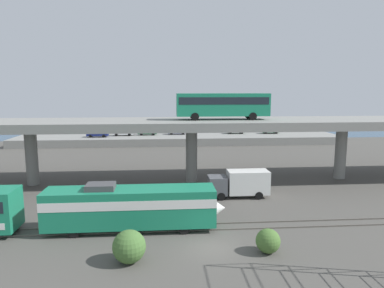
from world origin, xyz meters
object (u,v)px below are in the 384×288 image
(train_locomotive, at_px, (139,205))
(parked_car_2, at_px, (236,130))
(parked_car_5, at_px, (270,130))
(transit_bus_on_overpass, at_px, (223,104))
(parked_car_1, at_px, (123,132))
(service_truck_west, at_px, (240,183))
(parked_car_0, at_px, (97,134))
(parked_car_3, at_px, (147,132))
(parked_car_4, at_px, (177,131))

(train_locomotive, xyz_separation_m, parked_car_2, (19.22, 52.69, 0.28))
(parked_car_5, bearing_deg, parked_car_2, -2.48)
(transit_bus_on_overpass, relative_size, parked_car_1, 2.59)
(transit_bus_on_overpass, bearing_deg, service_truck_west, -83.55)
(transit_bus_on_overpass, bearing_deg, parked_car_0, 124.07)
(transit_bus_on_overpass, xyz_separation_m, parked_car_2, (9.32, 36.63, -7.77))
(service_truck_west, bearing_deg, train_locomotive, 38.69)
(parked_car_3, distance_m, parked_car_4, 6.89)
(parked_car_4, bearing_deg, parked_car_2, 1.13)
(parked_car_3, bearing_deg, parked_car_5, 1.41)
(parked_car_0, bearing_deg, transit_bus_on_overpass, -55.93)
(parked_car_0, distance_m, parked_car_2, 31.82)
(parked_car_1, distance_m, parked_car_2, 26.31)
(parked_car_5, bearing_deg, parked_car_3, 1.41)
(service_truck_west, distance_m, parked_car_4, 44.16)
(transit_bus_on_overpass, relative_size, parked_car_5, 2.95)
(service_truck_west, relative_size, parked_car_5, 1.67)
(parked_car_4, relative_size, parked_car_5, 1.07)
(transit_bus_on_overpass, height_order, parked_car_3, transit_bus_on_overpass)
(transit_bus_on_overpass, distance_m, parked_car_1, 39.61)
(parked_car_1, bearing_deg, parked_car_4, 6.49)
(parked_car_2, distance_m, parked_car_3, 20.86)
(service_truck_west, height_order, parked_car_5, parked_car_5)
(parked_car_2, xyz_separation_m, parked_car_5, (8.29, -0.36, -0.00))
(train_locomotive, bearing_deg, transit_bus_on_overpass, 58.34)
(train_locomotive, xyz_separation_m, parked_car_5, (27.52, 52.33, 0.28))
(parked_car_4, bearing_deg, transit_bus_on_overpass, -82.67)
(parked_car_0, height_order, parked_car_4, same)
(transit_bus_on_overpass, relative_size, parked_car_4, 2.76)
(parked_car_4, bearing_deg, parked_car_5, -0.21)
(parked_car_0, xyz_separation_m, parked_car_5, (39.90, 3.32, -0.00))
(parked_car_0, height_order, parked_car_5, same)
(train_locomotive, distance_m, service_truck_west, 13.78)
(transit_bus_on_overpass, height_order, service_truck_west, transit_bus_on_overpass)
(parked_car_0, distance_m, parked_car_3, 11.09)
(parked_car_3, height_order, parked_car_5, same)
(parked_car_0, xyz_separation_m, parked_car_1, (5.35, 2.00, -0.00))
(train_locomotive, xyz_separation_m, transit_bus_on_overpass, (9.90, 16.06, 8.05))
(parked_car_5, bearing_deg, transit_bus_on_overpass, 64.10)
(train_locomotive, height_order, transit_bus_on_overpass, transit_bus_on_overpass)
(service_truck_west, bearing_deg, parked_car_0, -60.21)
(transit_bus_on_overpass, distance_m, parked_car_0, 40.53)
(train_locomotive, relative_size, parked_car_2, 3.56)
(transit_bus_on_overpass, xyz_separation_m, parked_car_1, (-16.94, 34.96, -7.76))
(transit_bus_on_overpass, height_order, parked_car_0, transit_bus_on_overpass)
(service_truck_west, xyz_separation_m, parked_car_0, (-23.13, 40.41, 0.84))
(parked_car_3, height_order, parked_car_4, same)
(train_locomotive, height_order, service_truck_west, train_locomotive)
(parked_car_1, xyz_separation_m, parked_car_5, (34.55, 1.31, -0.00))
(train_locomotive, height_order, parked_car_1, train_locomotive)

